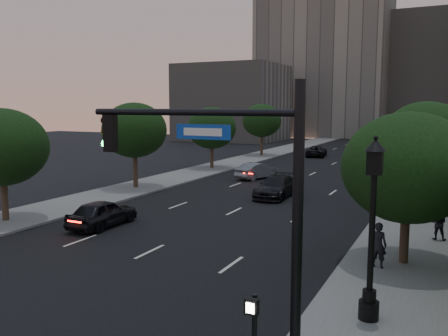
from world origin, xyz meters
The scene contains 26 objects.
ground centered at (0.00, 0.00, 0.00)m, with size 160.00×160.00×0.00m, color black.
road_surface centered at (0.00, 30.00, 0.01)m, with size 16.00×140.00×0.02m, color black.
sidewalk_right centered at (10.25, 30.00, 0.07)m, with size 4.50×140.00×0.15m, color slate.
sidewalk_left centered at (-10.25, 30.00, 0.07)m, with size 4.50×140.00×0.15m, color slate.
office_block_left centered at (-14.00, 92.00, 16.00)m, with size 26.00×20.00×32.00m, color gray.
office_block_mid centered at (6.00, 102.00, 13.00)m, with size 22.00×18.00×26.00m, color gray.
office_block_filler centered at (-26.00, 70.00, 7.00)m, with size 18.00×16.00×14.00m, color gray.
tree_right_a centered at (10.30, 8.00, 4.02)m, with size 5.20×5.20×6.24m.
tree_right_b centered at (10.30, 20.00, 4.52)m, with size 5.20×5.20×6.74m.
tree_right_c centered at (10.30, 33.00, 4.02)m, with size 5.20×5.20×6.24m.
tree_right_d centered at (10.30, 47.00, 4.52)m, with size 5.20×5.20×6.74m.
tree_right_e centered at (10.30, 62.00, 4.02)m, with size 5.20×5.20×6.24m.
tree_left_a centered at (-10.30, 6.00, 4.21)m, with size 5.00×5.00×6.34m.
tree_left_b centered at (-10.30, 18.00, 4.58)m, with size 5.00×5.00×6.71m.
tree_left_c centered at (-10.30, 31.00, 4.21)m, with size 5.00×5.00×6.34m.
tree_left_d centered at (-10.30, 45.00, 4.58)m, with size 5.00×5.00×6.71m.
traffic_signal_mast centered at (7.82, -2.21, 3.67)m, with size 5.68×0.56×7.00m.
street_lamp centered at (9.87, 2.06, 2.63)m, with size 0.64×0.64×5.62m.
sedan_near_left centered at (-4.84, 7.63, 0.75)m, with size 1.76×4.38×1.49m, color black.
sedan_mid_left centered at (-3.65, 26.91, 0.72)m, with size 1.52×4.37×1.44m, color slate.
sedan_far_left centered at (-3.75, 47.53, 0.68)m, with size 2.27×4.92×1.37m, color black.
sedan_near_right centered at (0.76, 19.54, 0.75)m, with size 2.11×5.19×1.51m, color black.
sedan_far_right centered at (5.53, 31.00, 0.77)m, with size 1.81×4.51×1.54m, color slate.
pedestrian_a centered at (9.44, 6.91, 1.05)m, with size 0.66×0.43×1.81m, color black.
pedestrian_b centered at (11.44, 12.19, 0.95)m, with size 0.78×0.61×1.61m, color black.
pedestrian_c centered at (9.58, 15.81, 0.96)m, with size 0.95×0.40×1.62m, color black.
Camera 1 is at (11.82, -11.88, 6.45)m, focal length 38.00 mm.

